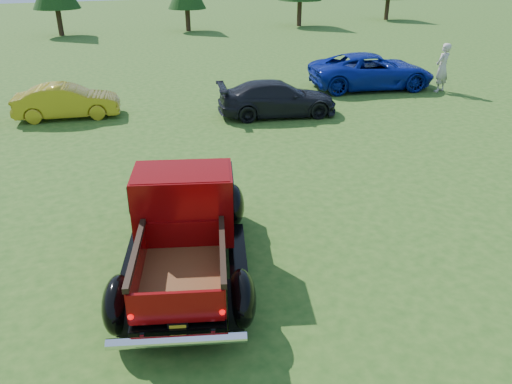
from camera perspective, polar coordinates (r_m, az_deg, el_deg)
name	(u,v)px	position (r m, az deg, el deg)	size (l,w,h in m)	color
ground	(270,232)	(10.50, 1.61, -4.57)	(120.00, 120.00, 0.00)	#274E16
pickup_truck	(185,219)	(9.29, -8.09, -3.03)	(3.44, 5.24, 1.83)	black
show_car_yellow	(67,101)	(18.99, -20.79, 9.66)	(1.24, 3.57, 1.17)	#B29717
show_car_grey	(277,98)	(18.08, 2.45, 10.64)	(1.72, 4.24, 1.23)	black
show_car_blue	(372,71)	(22.51, 13.07, 13.33)	(2.44, 5.29, 1.47)	navy
spectator	(442,68)	(22.66, 20.52, 13.16)	(0.73, 0.48, 1.99)	#BDB1A4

